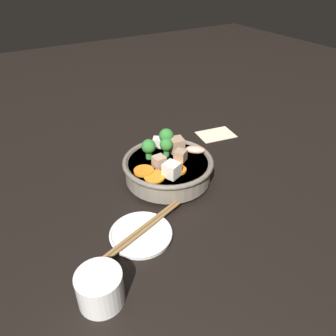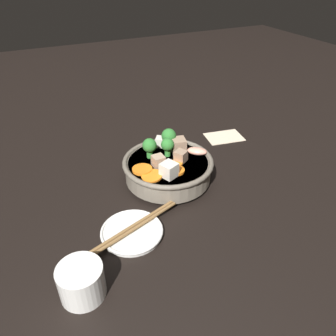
{
  "view_description": "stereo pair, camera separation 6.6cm",
  "coord_description": "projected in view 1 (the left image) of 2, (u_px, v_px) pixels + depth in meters",
  "views": [
    {
      "loc": [
        0.34,
        0.57,
        0.48
      ],
      "look_at": [
        0.0,
        0.0,
        0.04
      ],
      "focal_mm": 35.0,
      "sensor_mm": 36.0,
      "label": 1
    },
    {
      "loc": [
        0.28,
        0.6,
        0.48
      ],
      "look_at": [
        0.0,
        0.0,
        0.04
      ],
      "focal_mm": 35.0,
      "sensor_mm": 36.0,
      "label": 2
    }
  ],
  "objects": [
    {
      "name": "ground_plane",
      "position": [
        168.0,
        181.0,
        0.82
      ],
      "size": [
        3.0,
        3.0,
        0.0
      ],
      "primitive_type": "plane",
      "color": "black"
    },
    {
      "name": "stirfry_bowl",
      "position": [
        168.0,
        166.0,
        0.8
      ],
      "size": [
        0.22,
        0.22,
        0.11
      ],
      "color": "slate",
      "rests_on": "ground_plane"
    },
    {
      "name": "side_saucer",
      "position": [
        141.0,
        234.0,
        0.66
      ],
      "size": [
        0.13,
        0.13,
        0.01
      ],
      "color": "white",
      "rests_on": "ground_plane"
    },
    {
      "name": "tea_cup",
      "position": [
        100.0,
        288.0,
        0.52
      ],
      "size": [
        0.08,
        0.08,
        0.06
      ],
      "color": "white",
      "rests_on": "ground_plane"
    },
    {
      "name": "napkin",
      "position": [
        216.0,
        134.0,
        1.02
      ],
      "size": [
        0.12,
        0.09,
        0.0
      ],
      "color": "beige",
      "rests_on": "ground_plane"
    },
    {
      "name": "chopsticks_pair",
      "position": [
        141.0,
        231.0,
        0.65
      ],
      "size": [
        0.23,
        0.09,
        0.01
      ],
      "color": "olive",
      "rests_on": "side_saucer"
    }
  ]
}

